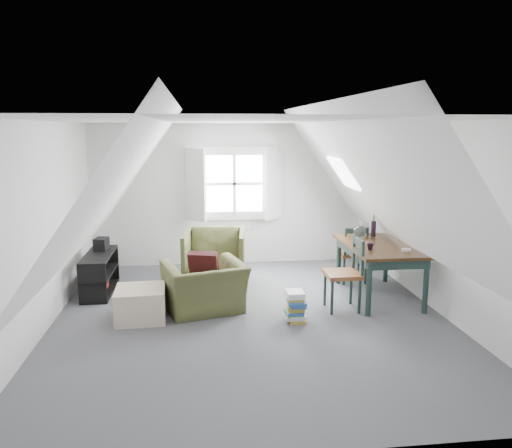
{
  "coord_description": "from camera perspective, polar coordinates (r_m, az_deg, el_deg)",
  "views": [
    {
      "loc": [
        -0.65,
        -6.04,
        2.41
      ],
      "look_at": [
        0.14,
        0.6,
        1.12
      ],
      "focal_mm": 35.0,
      "sensor_mm": 36.0,
      "label": 1
    }
  ],
  "objects": [
    {
      "name": "demijohn",
      "position": [
        7.66,
        11.77,
        -0.75
      ],
      "size": [
        0.19,
        0.19,
        0.27
      ],
      "rotation": [
        0.0,
        0.0,
        -0.31
      ],
      "color": "silver",
      "rests_on": "dining_table"
    },
    {
      "name": "wall_front",
      "position": [
        3.55,
        4.21,
        -8.21
      ],
      "size": [
        5.0,
        0.0,
        5.0
      ],
      "primitive_type": "plane",
      "rotation": [
        -1.57,
        0.0,
        0.0
      ],
      "color": "silver",
      "rests_on": "ground"
    },
    {
      "name": "dining_chair_near",
      "position": [
        6.81,
        10.18,
        -5.51
      ],
      "size": [
        0.46,
        0.46,
        0.98
      ],
      "rotation": [
        0.0,
        0.0,
        -1.82
      ],
      "color": "brown",
      "rests_on": "floor"
    },
    {
      "name": "ottoman",
      "position": [
        6.61,
        -13.04,
        -8.87
      ],
      "size": [
        0.65,
        0.65,
        0.41
      ],
      "primitive_type": "cube",
      "rotation": [
        0.0,
        0.0,
        0.05
      ],
      "color": "#C4AF99",
      "rests_on": "floor"
    },
    {
      "name": "slope_right",
      "position": [
        6.46,
        13.25,
        4.95
      ],
      "size": [
        3.19,
        5.5,
        4.48
      ],
      "primitive_type": "plane",
      "rotation": [
        0.0,
        -2.19,
        0.0
      ],
      "color": "white",
      "rests_on": "wall_right"
    },
    {
      "name": "dining_chair_far",
      "position": [
        8.03,
        10.99,
        -3.27
      ],
      "size": [
        0.43,
        0.43,
        0.91
      ],
      "rotation": [
        0.0,
        0.0,
        3.22
      ],
      "color": "brown",
      "rests_on": "floor"
    },
    {
      "name": "throw_pillow",
      "position": [
        6.8,
        -5.99,
        -4.75
      ],
      "size": [
        0.44,
        0.33,
        0.41
      ],
      "primitive_type": "cube",
      "rotation": [
        0.31,
        0.0,
        -0.28
      ],
      "color": "#350E12",
      "rests_on": "armchair_near"
    },
    {
      "name": "vase_twigs",
      "position": [
        7.84,
        13.28,
        -0.41
      ],
      "size": [
        0.08,
        0.08,
        0.59
      ],
      "rotation": [
        0.0,
        0.0,
        -0.25
      ],
      "color": "black",
      "rests_on": "dining_table"
    },
    {
      "name": "media_shelf",
      "position": [
        7.79,
        -17.47,
        -5.63
      ],
      "size": [
        0.38,
        1.14,
        0.59
      ],
      "rotation": [
        0.0,
        0.0,
        0.02
      ],
      "color": "black",
      "rests_on": "floor"
    },
    {
      "name": "armchair_far",
      "position": [
        7.94,
        -4.74,
        -6.83
      ],
      "size": [
        1.02,
        1.05,
        0.86
      ],
      "primitive_type": "imported",
      "rotation": [
        0.0,
        0.0,
        -0.11
      ],
      "color": "#474A27",
      "rests_on": "floor"
    },
    {
      "name": "floor",
      "position": [
        6.53,
        -0.58,
        -10.76
      ],
      "size": [
        5.5,
        5.5,
        0.0
      ],
      "primitive_type": "plane",
      "color": "#4B4B4F",
      "rests_on": "ground"
    },
    {
      "name": "skylight",
      "position": [
        7.69,
        9.95,
        5.75
      ],
      "size": [
        0.35,
        0.75,
        0.47
      ],
      "primitive_type": "cube",
      "rotation": [
        0.0,
        0.95,
        0.0
      ],
      "color": "white",
      "rests_on": "slope_right"
    },
    {
      "name": "electronics_box",
      "position": [
        7.96,
        -17.25,
        -2.23
      ],
      "size": [
        0.21,
        0.27,
        0.2
      ],
      "primitive_type": "cube",
      "rotation": [
        0.0,
        0.0,
        -0.14
      ],
      "color": "black",
      "rests_on": "media_shelf"
    },
    {
      "name": "slope_left",
      "position": [
        6.14,
        -15.19,
        4.57
      ],
      "size": [
        3.19,
        5.5,
        4.48
      ],
      "primitive_type": "plane",
      "rotation": [
        0.0,
        2.19,
        0.0
      ],
      "color": "white",
      "rests_on": "wall_left"
    },
    {
      "name": "dining_table",
      "position": [
        7.35,
        13.92,
        -3.06
      ],
      "size": [
        0.94,
        1.57,
        0.78
      ],
      "rotation": [
        0.0,
        0.0,
        -0.05
      ],
      "color": "black",
      "rests_on": "floor"
    },
    {
      "name": "cup",
      "position": [
        6.97,
        12.89,
        -2.9
      ],
      "size": [
        0.12,
        0.12,
        0.09
      ],
      "primitive_type": "imported",
      "rotation": [
        0.0,
        0.0,
        -0.32
      ],
      "color": "black",
      "rests_on": "dining_table"
    },
    {
      "name": "armchair_near",
      "position": [
        6.84,
        -5.88,
        -9.8
      ],
      "size": [
        1.22,
        1.13,
        0.66
      ],
      "primitive_type": "imported",
      "rotation": [
        0.0,
        0.0,
        3.42
      ],
      "color": "#474A27",
      "rests_on": "floor"
    },
    {
      "name": "wall_back",
      "position": [
        8.89,
        -2.5,
        3.37
      ],
      "size": [
        5.0,
        0.0,
        5.0
      ],
      "primitive_type": "plane",
      "rotation": [
        1.57,
        0.0,
        0.0
      ],
      "color": "silver",
      "rests_on": "ground"
    },
    {
      "name": "wall_left",
      "position": [
        6.42,
        -23.37,
        -0.42
      ],
      "size": [
        0.0,
        5.5,
        5.5
      ],
      "primitive_type": "plane",
      "rotation": [
        1.57,
        0.0,
        1.57
      ],
      "color": "silver",
      "rests_on": "ground"
    },
    {
      "name": "dormer_window",
      "position": [
        8.79,
        -2.47,
        4.59
      ],
      "size": [
        1.71,
        0.35,
        1.3
      ],
      "color": "white",
      "rests_on": "wall_back"
    },
    {
      "name": "wall_right",
      "position": [
        6.91,
        20.49,
        0.52
      ],
      "size": [
        0.0,
        5.5,
        5.5
      ],
      "primitive_type": "plane",
      "rotation": [
        1.57,
        0.0,
        -1.57
      ],
      "color": "silver",
      "rests_on": "ground"
    },
    {
      "name": "paper_box",
      "position": [
        6.99,
        16.79,
        -2.89
      ],
      "size": [
        0.13,
        0.11,
        0.04
      ],
      "primitive_type": "cube",
      "rotation": [
        0.0,
        0.0,
        -0.32
      ],
      "color": "white",
      "rests_on": "dining_table"
    },
    {
      "name": "magazine_stack",
      "position": [
        6.42,
        4.56,
        -9.35
      ],
      "size": [
        0.29,
        0.34,
        0.38
      ],
      "rotation": [
        0.0,
        0.0,
        0.09
      ],
      "color": "#B29933",
      "rests_on": "floor"
    },
    {
      "name": "ceiling",
      "position": [
        6.07,
        -0.62,
        11.73
      ],
      "size": [
        5.5,
        5.5,
        0.0
      ],
      "primitive_type": "plane",
      "rotation": [
        3.14,
        0.0,
        0.0
      ],
      "color": "white",
      "rests_on": "wall_back"
    }
  ]
}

